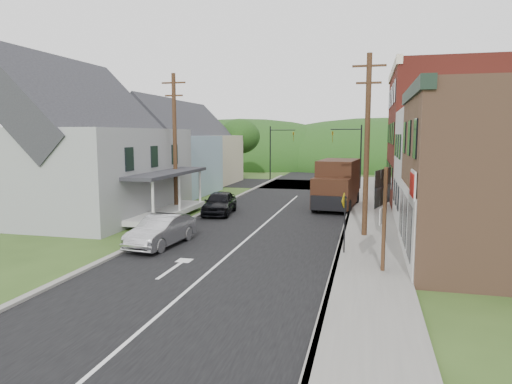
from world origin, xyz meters
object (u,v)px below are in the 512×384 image
Objects in this scene: delivery_van at (337,184)px; warning_sign at (344,214)px; route_sign_cluster at (383,204)px; silver_sedan at (162,231)px; dark_sedan at (220,203)px.

warning_sign is (1.16, -12.64, 0.11)m from delivery_van.
route_sign_cluster is at bearing -74.15° from delivery_van.
delivery_van is 1.63× the size of route_sign_cluster.
dark_sedan reaches higher than silver_sedan.
route_sign_cluster is at bearing -6.17° from silver_sedan.
warning_sign reaches higher than dark_sedan.
dark_sedan is 1.67× the size of warning_sign.
silver_sedan is at bearing -113.05° from delivery_van.
route_sign_cluster is at bearing -53.85° from dark_sedan.
delivery_van reaches higher than silver_sedan.
delivery_van is (7.19, 4.21, 0.96)m from dark_sedan.
dark_sedan is (-0.09, 8.71, 0.03)m from silver_sedan.
dark_sedan is at bearing 148.02° from warning_sign.
route_sign_cluster is (9.84, -10.69, 1.89)m from dark_sedan.
dark_sedan is at bearing 148.07° from route_sign_cluster.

